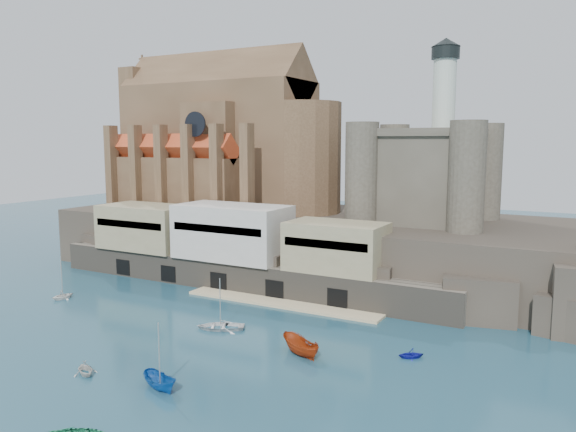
# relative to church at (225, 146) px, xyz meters

# --- Properties ---
(ground) EXTENTS (300.00, 300.00, 0.00)m
(ground) POSITION_rel_church_xyz_m (24.13, -41.85, -22.13)
(ground) COLOR #183F51
(ground) RESTS_ON ground
(promontory) EXTENTS (100.00, 36.00, 10.00)m
(promontory) POSITION_rel_church_xyz_m (23.94, -2.48, -17.20)
(promontory) COLOR #2A251F
(promontory) RESTS_ON ground
(quay) EXTENTS (70.00, 12.00, 13.05)m
(quay) POSITION_rel_church_xyz_m (13.94, -18.78, -16.06)
(quay) COLOR #61594D
(quay) RESTS_ON ground
(church) EXTENTS (47.00, 25.93, 30.51)m
(church) POSITION_rel_church_xyz_m (0.00, 0.00, 0.00)
(church) COLOR brown
(church) RESTS_ON promontory
(castle_keep) EXTENTS (21.20, 21.20, 29.30)m
(castle_keep) POSITION_rel_church_xyz_m (40.21, -0.78, -3.81)
(castle_keep) COLOR #454136
(castle_keep) RESTS_ON promontory
(boat_1) EXTENTS (2.72, 3.17, 3.14)m
(boat_1) POSITION_rel_church_xyz_m (20.66, -54.22, -22.13)
(boat_1) COLOR beige
(boat_1) RESTS_ON ground
(boat_2) EXTENTS (2.30, 2.27, 4.74)m
(boat_2) POSITION_rel_church_xyz_m (29.51, -53.19, -22.13)
(boat_2) COLOR #134C9D
(boat_2) RESTS_ON ground
(boat_4) EXTENTS (3.07, 2.21, 3.25)m
(boat_4) POSITION_rel_church_xyz_m (-3.50, -36.91, -22.13)
(boat_4) COLOR white
(boat_4) RESTS_ON ground
(boat_5) EXTENTS (2.95, 2.93, 5.73)m
(boat_5) POSITION_rel_church_xyz_m (37.14, -39.33, -22.13)
(boat_5) COLOR #9A320F
(boat_5) RESTS_ON ground
(boat_6) EXTENTS (2.98, 4.32, 5.91)m
(boat_6) POSITION_rel_church_xyz_m (24.61, -36.58, -22.13)
(boat_6) COLOR white
(boat_6) RESTS_ON ground
(boat_7) EXTENTS (2.55, 2.77, 2.75)m
(boat_7) POSITION_rel_church_xyz_m (48.06, -34.50, -22.13)
(boat_7) COLOR #13199D
(boat_7) RESTS_ON ground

